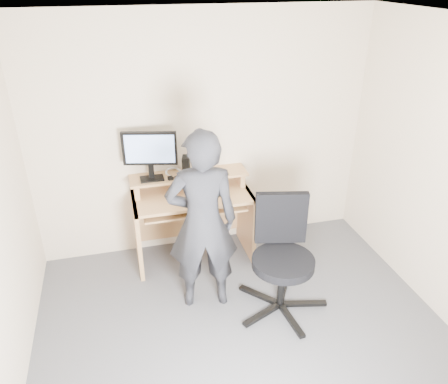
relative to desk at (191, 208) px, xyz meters
name	(u,v)px	position (x,y,z in m)	size (l,w,h in m)	color
ground	(253,353)	(0.20, -1.53, -0.55)	(3.50, 3.50, 0.00)	#595A5F
back_wall	(204,136)	(0.20, 0.22, 0.70)	(3.50, 0.02, 2.50)	beige
ceiling	(267,27)	(0.20, -1.53, 1.95)	(3.50, 3.50, 0.02)	white
desk	(191,208)	(0.00, 0.00, 0.00)	(1.20, 0.60, 0.91)	tan
monitor	(150,151)	(-0.38, 0.04, 0.66)	(0.52, 0.16, 0.50)	black
external_drive	(186,166)	(-0.03, 0.06, 0.46)	(0.07, 0.13, 0.20)	black
travel_mug	(199,166)	(0.10, 0.05, 0.45)	(0.07, 0.07, 0.17)	silver
smartphone	(224,172)	(0.36, 0.02, 0.37)	(0.07, 0.13, 0.01)	black
charger	(170,178)	(-0.20, -0.01, 0.38)	(0.04, 0.04, 0.04)	black
headphones	(173,172)	(-0.15, 0.14, 0.37)	(0.16, 0.16, 0.02)	silver
keyboard	(184,207)	(-0.10, -0.17, 0.12)	(0.46, 0.18, 0.03)	black
mouse	(220,194)	(0.27, -0.18, 0.22)	(0.10, 0.06, 0.04)	black
office_chair	(282,252)	(0.62, -1.00, 0.02)	(0.83, 0.81, 1.04)	black
person	(202,223)	(-0.04, -0.79, 0.30)	(0.62, 0.41, 1.69)	black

